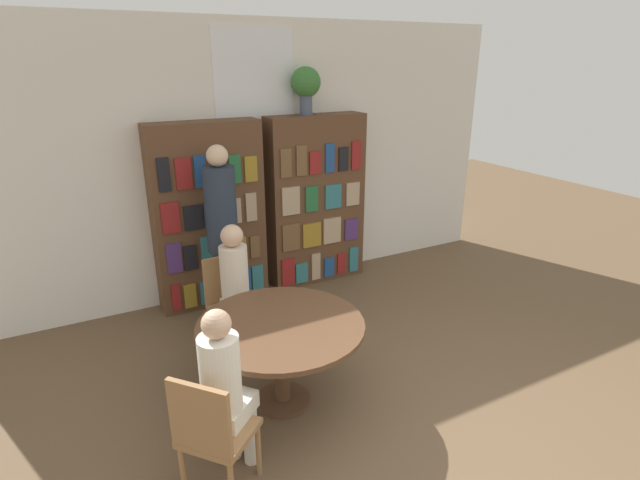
{
  "coord_description": "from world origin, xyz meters",
  "views": [
    {
      "loc": [
        -2.02,
        -1.87,
        2.6
      ],
      "look_at": [
        -0.02,
        1.84,
        1.05
      ],
      "focal_mm": 28.0,
      "sensor_mm": 36.0,
      "label": 1
    }
  ],
  "objects_px": {
    "reading_table": "(281,336)",
    "chair_near_camera": "(212,431)",
    "bookshelf_right": "(316,201)",
    "chair_left_side": "(230,299)",
    "seated_reader_right": "(225,385)",
    "librarian_standing": "(221,217)",
    "flower_vase": "(306,85)",
    "seated_reader_left": "(237,285)",
    "bookshelf_left": "(209,216)"
  },
  "relations": [
    {
      "from": "bookshelf_left",
      "to": "bookshelf_right",
      "type": "distance_m",
      "value": 1.3
    },
    {
      "from": "bookshelf_right",
      "to": "chair_near_camera",
      "type": "bearing_deg",
      "value": -128.49
    },
    {
      "from": "chair_left_side",
      "to": "seated_reader_right",
      "type": "xyz_separation_m",
      "value": [
        -0.52,
        -1.49,
        0.2
      ]
    },
    {
      "from": "bookshelf_right",
      "to": "reading_table",
      "type": "height_order",
      "value": "bookshelf_right"
    },
    {
      "from": "reading_table",
      "to": "chair_left_side",
      "type": "distance_m",
      "value": 0.98
    },
    {
      "from": "flower_vase",
      "to": "chair_near_camera",
      "type": "distance_m",
      "value": 3.77
    },
    {
      "from": "chair_near_camera",
      "to": "chair_left_side",
      "type": "relative_size",
      "value": 1.0
    },
    {
      "from": "reading_table",
      "to": "chair_near_camera",
      "type": "bearing_deg",
      "value": -139.24
    },
    {
      "from": "bookshelf_left",
      "to": "flower_vase",
      "type": "bearing_deg",
      "value": 0.25
    },
    {
      "from": "bookshelf_right",
      "to": "reading_table",
      "type": "distance_m",
      "value": 2.45
    },
    {
      "from": "chair_left_side",
      "to": "seated_reader_right",
      "type": "height_order",
      "value": "seated_reader_right"
    },
    {
      "from": "flower_vase",
      "to": "seated_reader_left",
      "type": "relative_size",
      "value": 0.41
    },
    {
      "from": "chair_left_side",
      "to": "seated_reader_left",
      "type": "distance_m",
      "value": 0.28
    },
    {
      "from": "bookshelf_left",
      "to": "flower_vase",
      "type": "xyz_separation_m",
      "value": [
        1.18,
        0.01,
        1.33
      ]
    },
    {
      "from": "bookshelf_right",
      "to": "librarian_standing",
      "type": "xyz_separation_m",
      "value": [
        -1.31,
        -0.5,
        0.14
      ]
    },
    {
      "from": "bookshelf_left",
      "to": "reading_table",
      "type": "bearing_deg",
      "value": -91.72
    },
    {
      "from": "chair_left_side",
      "to": "bookshelf_left",
      "type": "bearing_deg",
      "value": -102.61
    },
    {
      "from": "chair_near_camera",
      "to": "bookshelf_left",
      "type": "bearing_deg",
      "value": 122.35
    },
    {
      "from": "chair_left_side",
      "to": "reading_table",
      "type": "bearing_deg",
      "value": 90.0
    },
    {
      "from": "chair_left_side",
      "to": "librarian_standing",
      "type": "distance_m",
      "value": 0.83
    },
    {
      "from": "bookshelf_right",
      "to": "librarian_standing",
      "type": "relative_size",
      "value": 1.09
    },
    {
      "from": "flower_vase",
      "to": "bookshelf_left",
      "type": "bearing_deg",
      "value": -179.75
    },
    {
      "from": "bookshelf_right",
      "to": "flower_vase",
      "type": "distance_m",
      "value": 1.33
    },
    {
      "from": "seated_reader_right",
      "to": "chair_near_camera",
      "type": "bearing_deg",
      "value": -90.0
    },
    {
      "from": "bookshelf_right",
      "to": "librarian_standing",
      "type": "height_order",
      "value": "bookshelf_right"
    },
    {
      "from": "bookshelf_left",
      "to": "chair_left_side",
      "type": "bearing_deg",
      "value": -97.85
    },
    {
      "from": "bookshelf_left",
      "to": "librarian_standing",
      "type": "bearing_deg",
      "value": -91.4
    },
    {
      "from": "bookshelf_left",
      "to": "seated_reader_left",
      "type": "distance_m",
      "value": 1.24
    },
    {
      "from": "librarian_standing",
      "to": "chair_left_side",
      "type": "bearing_deg",
      "value": -103.86
    },
    {
      "from": "bookshelf_left",
      "to": "reading_table",
      "type": "xyz_separation_m",
      "value": [
        -0.06,
        -2.0,
        -0.39
      ]
    },
    {
      "from": "seated_reader_right",
      "to": "librarian_standing",
      "type": "bearing_deg",
      "value": 121.37
    },
    {
      "from": "bookshelf_left",
      "to": "bookshelf_right",
      "type": "xyz_separation_m",
      "value": [
        1.3,
        0.0,
        -0.0
      ]
    },
    {
      "from": "flower_vase",
      "to": "chair_near_camera",
      "type": "xyz_separation_m",
      "value": [
        -1.98,
        -2.64,
        -1.82
      ]
    },
    {
      "from": "chair_left_side",
      "to": "seated_reader_left",
      "type": "bearing_deg",
      "value": 90.0
    },
    {
      "from": "seated_reader_left",
      "to": "chair_left_side",
      "type": "bearing_deg",
      "value": -90.0
    },
    {
      "from": "chair_left_side",
      "to": "librarian_standing",
      "type": "bearing_deg",
      "value": -108.62
    },
    {
      "from": "bookshelf_left",
      "to": "seated_reader_right",
      "type": "bearing_deg",
      "value": -104.74
    },
    {
      "from": "reading_table",
      "to": "seated_reader_left",
      "type": "xyz_separation_m",
      "value": [
        -0.07,
        0.79,
        0.11
      ]
    },
    {
      "from": "reading_table",
      "to": "seated_reader_left",
      "type": "relative_size",
      "value": 1.02
    },
    {
      "from": "flower_vase",
      "to": "librarian_standing",
      "type": "xyz_separation_m",
      "value": [
        -1.19,
        -0.51,
        -1.19
      ]
    },
    {
      "from": "bookshelf_right",
      "to": "chair_left_side",
      "type": "distance_m",
      "value": 1.83
    },
    {
      "from": "bookshelf_right",
      "to": "seated_reader_left",
      "type": "height_order",
      "value": "bookshelf_right"
    },
    {
      "from": "bookshelf_left",
      "to": "librarian_standing",
      "type": "relative_size",
      "value": 1.09
    },
    {
      "from": "librarian_standing",
      "to": "seated_reader_left",
      "type": "bearing_deg",
      "value": -99.19
    },
    {
      "from": "bookshelf_left",
      "to": "bookshelf_right",
      "type": "relative_size",
      "value": 1.0
    },
    {
      "from": "bookshelf_right",
      "to": "seated_reader_right",
      "type": "height_order",
      "value": "bookshelf_right"
    },
    {
      "from": "chair_near_camera",
      "to": "seated_reader_right",
      "type": "distance_m",
      "value": 0.27
    },
    {
      "from": "seated_reader_right",
      "to": "chair_left_side",
      "type": "bearing_deg",
      "value": 120.01
    },
    {
      "from": "reading_table",
      "to": "chair_near_camera",
      "type": "xyz_separation_m",
      "value": [
        -0.74,
        -0.64,
        -0.1
      ]
    },
    {
      "from": "flower_vase",
      "to": "seated_reader_left",
      "type": "bearing_deg",
      "value": -137.19
    }
  ]
}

